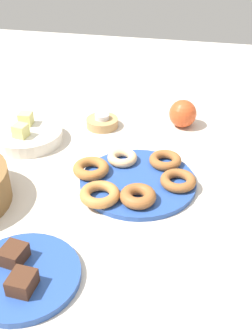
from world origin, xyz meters
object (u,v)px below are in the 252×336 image
(donut_0, at_px, (100,194))
(melon_chunk_left, at_px, (21,131))
(donut_plate, at_px, (138,182))
(brownie_near, at_px, (22,282))
(donut_4, at_px, (138,196))
(candle_holder, at_px, (102,123))
(donut_5, at_px, (165,160))
(tealight, at_px, (102,117))
(donut_2, at_px, (122,158))
(melon_chunk_right, at_px, (26,119))
(cake_plate, at_px, (23,276))
(fruit_bowl, at_px, (27,136))
(brownie_far, at_px, (14,254))
(donut_3, at_px, (91,168))
(apple, at_px, (183,114))
(donut_1, at_px, (178,180))

(donut_0, xyz_separation_m, melon_chunk_left, (0.20, 0.28, 0.03))
(donut_plate, relative_size, donut_0, 3.08)
(donut_0, xyz_separation_m, brownie_near, (-0.28, 0.07, 0.01))
(donut_4, bearing_deg, candle_holder, 26.53)
(donut_5, height_order, melon_chunk_left, melon_chunk_left)
(donut_5, height_order, tealight, tealight)
(donut_2, xyz_separation_m, melon_chunk_right, (0.10, 0.31, 0.03))
(donut_4, xyz_separation_m, candle_holder, (0.35, 0.18, -0.01))
(donut_0, distance_m, cake_plate, 0.26)
(brownie_near, relative_size, fruit_bowl, 0.24)
(tealight, height_order, fruit_bowl, tealight)
(donut_5, distance_m, brownie_far, 0.46)
(donut_4, bearing_deg, donut_plate, 10.47)
(donut_3, xyz_separation_m, brownie_far, (-0.32, 0.06, 0.00))
(cake_plate, bearing_deg, brownie_far, 45.00)
(donut_0, relative_size, donut_3, 1.03)
(apple, bearing_deg, donut_0, 160.62)
(donut_1, height_order, fruit_bowl, donut_1)
(candle_holder, distance_m, tealight, 0.02)
(donut_2, bearing_deg, donut_3, 135.96)
(melon_chunk_right, bearing_deg, melon_chunk_left, -167.91)
(candle_holder, bearing_deg, donut_5, -130.87)
(donut_plate, relative_size, melon_chunk_left, 7.91)
(donut_plate, xyz_separation_m, donut_5, (0.08, -0.06, 0.02))
(tealight, height_order, apple, apple)
(melon_chunk_right, xyz_separation_m, apple, (0.15, -0.44, -0.01))
(fruit_bowl, bearing_deg, apple, -66.36)
(donut_5, bearing_deg, donut_plate, 146.49)
(brownie_far, distance_m, tealight, 0.58)
(donut_2, height_order, candle_holder, donut_2)
(melon_chunk_left, bearing_deg, apple, -62.52)
(cake_plate, height_order, brownie_far, brownie_far)
(melon_chunk_right, bearing_deg, candle_holder, -64.56)
(candle_holder, height_order, fruit_bowl, fruit_bowl)
(cake_plate, bearing_deg, brownie_near, -153.43)
(donut_5, height_order, cake_plate, donut_5)
(donut_plate, distance_m, donut_2, 0.09)
(cake_plate, bearing_deg, donut_5, -26.23)
(donut_5, bearing_deg, brownie_near, 157.11)
(donut_4, relative_size, melon_chunk_right, 2.30)
(donut_2, bearing_deg, fruit_bowl, 76.92)
(donut_1, bearing_deg, brownie_near, 147.94)
(donut_3, height_order, brownie_near, brownie_near)
(donut_plate, bearing_deg, donut_5, -33.51)
(donut_5, distance_m, cake_plate, 0.47)
(brownie_far, bearing_deg, candle_holder, -1.82)
(donut_0, distance_m, fruit_bowl, 0.36)
(donut_2, distance_m, apple, 0.29)
(apple, bearing_deg, donut_1, -176.19)
(cake_plate, bearing_deg, donut_4, -33.27)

